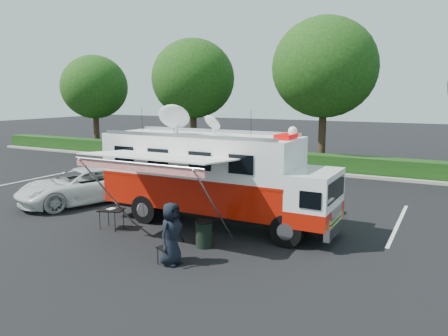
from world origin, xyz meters
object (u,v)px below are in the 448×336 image
(folding_table, at_px, (111,211))
(trash_bin, at_px, (204,234))
(command_truck, at_px, (215,176))
(white_suv, at_px, (83,202))

(folding_table, height_order, trash_bin, trash_bin)
(command_truck, distance_m, trash_bin, 2.61)
(command_truck, height_order, white_suv, command_truck)
(command_truck, relative_size, trash_bin, 10.35)
(trash_bin, bearing_deg, command_truck, 110.58)
(white_suv, relative_size, trash_bin, 6.49)
(folding_table, bearing_deg, trash_bin, -0.79)
(command_truck, height_order, trash_bin, command_truck)
(command_truck, bearing_deg, folding_table, -143.33)
(command_truck, bearing_deg, trash_bin, -69.42)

